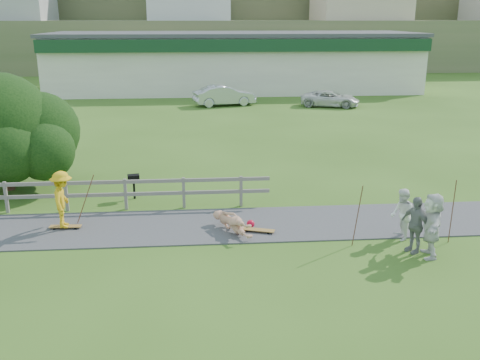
# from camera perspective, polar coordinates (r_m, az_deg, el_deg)

# --- Properties ---
(ground) EXTENTS (260.00, 260.00, 0.00)m
(ground) POSITION_cam_1_polar(r_m,az_deg,el_deg) (15.80, -6.18, -7.03)
(ground) COLOR #355919
(ground) RESTS_ON ground
(path) EXTENTS (34.00, 3.00, 0.04)m
(path) POSITION_cam_1_polar(r_m,az_deg,el_deg) (17.17, -6.07, -4.93)
(path) COLOR #3D3D3F
(path) RESTS_ON ground
(fence) EXTENTS (15.05, 0.10, 1.10)m
(fence) POSITION_cam_1_polar(r_m,az_deg,el_deg) (19.31, -19.86, -1.16)
(fence) COLOR #646058
(fence) RESTS_ON ground
(strip_mall) EXTENTS (32.50, 10.75, 5.10)m
(strip_mall) POSITION_cam_1_polar(r_m,az_deg,el_deg) (49.64, -0.66, 12.57)
(strip_mall) COLOR beige
(strip_mall) RESTS_ON ground
(skater_rider) EXTENTS (0.78, 1.22, 1.80)m
(skater_rider) POSITION_cam_1_polar(r_m,az_deg,el_deg) (17.46, -18.37, -2.29)
(skater_rider) COLOR gold
(skater_rider) RESTS_ON ground
(skater_fallen) EXTENTS (1.81, 1.25, 0.66)m
(skater_fallen) POSITION_cam_1_polar(r_m,az_deg,el_deg) (16.53, -0.81, -4.56)
(skater_fallen) COLOR tan
(skater_fallen) RESTS_ON ground
(spectator_a) EXTENTS (0.64, 0.80, 1.57)m
(spectator_a) POSITION_cam_1_polar(r_m,az_deg,el_deg) (16.62, 16.90, -3.55)
(spectator_a) COLOR white
(spectator_a) RESTS_ON ground
(spectator_b) EXTENTS (0.77, 1.05, 1.65)m
(spectator_b) POSITION_cam_1_polar(r_m,az_deg,el_deg) (15.83, 18.17, -4.54)
(spectator_b) COLOR gray
(spectator_b) RESTS_ON ground
(spectator_d) EXTENTS (0.93, 1.79, 1.85)m
(spectator_d) POSITION_cam_1_polar(r_m,az_deg,el_deg) (15.66, 19.78, -4.55)
(spectator_d) COLOR silver
(spectator_d) RESTS_ON ground
(car_silver) EXTENTS (4.83, 2.60, 1.51)m
(car_silver) POSITION_cam_1_polar(r_m,az_deg,el_deg) (40.64, -1.69, 9.00)
(car_silver) COLOR #BBBCC4
(car_silver) RESTS_ON ground
(car_white) EXTENTS (4.70, 3.18, 1.19)m
(car_white) POSITION_cam_1_polar(r_m,az_deg,el_deg) (40.71, 9.59, 8.56)
(car_white) COLOR silver
(car_white) RESTS_ON ground
(tree) EXTENTS (6.19, 6.19, 3.18)m
(tree) POSITION_cam_1_polar(r_m,az_deg,el_deg) (22.21, -23.86, 3.00)
(tree) COLOR black
(tree) RESTS_ON ground
(bbq) EXTENTS (0.46, 0.38, 0.91)m
(bbq) POSITION_cam_1_polar(r_m,az_deg,el_deg) (19.93, -11.24, -0.71)
(bbq) COLOR black
(bbq) RESTS_ON ground
(longboard_rider) EXTENTS (0.99, 0.28, 0.11)m
(longboard_rider) POSITION_cam_1_polar(r_m,az_deg,el_deg) (17.74, -18.11, -4.86)
(longboard_rider) COLOR olive
(longboard_rider) RESTS_ON ground
(longboard_fallen) EXTENTS (1.03, 0.55, 0.11)m
(longboard_fallen) POSITION_cam_1_polar(r_m,az_deg,el_deg) (16.61, 1.98, -5.49)
(longboard_fallen) COLOR olive
(longboard_fallen) RESTS_ON ground
(helmet) EXTENTS (0.25, 0.25, 0.25)m
(helmet) POSITION_cam_1_polar(r_m,az_deg,el_deg) (16.98, 1.14, -4.71)
(helmet) COLOR red
(helmet) RESTS_ON ground
(pole_rider) EXTENTS (0.03, 0.03, 1.78)m
(pole_rider) POSITION_cam_1_polar(r_m,az_deg,el_deg) (17.70, -16.19, -1.86)
(pole_rider) COLOR brown
(pole_rider) RESTS_ON ground
(pole_spec_left) EXTENTS (0.03, 0.03, 1.85)m
(pole_spec_left) POSITION_cam_1_polar(r_m,az_deg,el_deg) (15.77, 12.42, -3.76)
(pole_spec_left) COLOR brown
(pole_spec_left) RESTS_ON ground
(pole_spec_right) EXTENTS (0.03, 0.03, 1.94)m
(pole_spec_right) POSITION_cam_1_polar(r_m,az_deg,el_deg) (16.78, 21.70, -3.16)
(pole_spec_right) COLOR brown
(pole_spec_right) RESTS_ON ground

